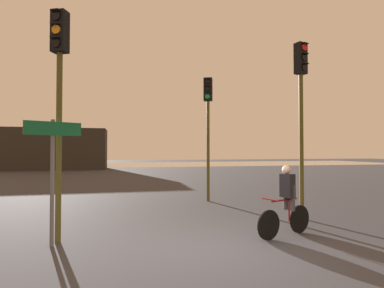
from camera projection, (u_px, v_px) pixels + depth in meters
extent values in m
plane|color=#333338|center=(225.00, 253.00, 5.69)|extent=(120.00, 120.00, 0.00)
cube|color=#9E937F|center=(137.00, 164.00, 43.33)|extent=(80.00, 16.00, 0.01)
cube|color=#2D2823|center=(47.00, 149.00, 31.46)|extent=(12.01, 4.00, 4.31)
cylinder|color=#4C4719|center=(59.00, 147.00, 6.40)|extent=(0.12, 0.12, 4.07)
cube|color=black|center=(60.00, 32.00, 6.45)|extent=(0.39, 0.35, 0.90)
cylinder|color=black|center=(56.00, 16.00, 6.33)|extent=(0.19, 0.11, 0.19)
cube|color=black|center=(56.00, 10.00, 6.31)|extent=(0.22, 0.19, 0.02)
cylinder|color=orange|center=(56.00, 29.00, 6.32)|extent=(0.19, 0.11, 0.19)
cube|color=black|center=(55.00, 24.00, 6.30)|extent=(0.22, 0.19, 0.02)
cylinder|color=black|center=(56.00, 43.00, 6.31)|extent=(0.19, 0.11, 0.19)
cube|color=black|center=(55.00, 37.00, 6.30)|extent=(0.22, 0.19, 0.02)
cylinder|color=#4C4719|center=(208.00, 151.00, 11.65)|extent=(0.12, 0.12, 3.91)
cube|color=black|center=(208.00, 89.00, 11.71)|extent=(0.39, 0.35, 0.90)
cylinder|color=black|center=(207.00, 81.00, 11.58)|extent=(0.18, 0.11, 0.19)
cube|color=black|center=(207.00, 78.00, 11.57)|extent=(0.22, 0.19, 0.02)
cylinder|color=black|center=(207.00, 89.00, 11.58)|extent=(0.18, 0.11, 0.19)
cube|color=black|center=(207.00, 86.00, 11.56)|extent=(0.22, 0.19, 0.02)
cylinder|color=green|center=(207.00, 96.00, 11.57)|extent=(0.18, 0.11, 0.19)
cube|color=black|center=(207.00, 93.00, 11.55)|extent=(0.22, 0.19, 0.02)
cylinder|color=#4C4719|center=(301.00, 146.00, 8.61)|extent=(0.12, 0.12, 4.18)
cube|color=black|center=(301.00, 59.00, 8.67)|extent=(0.38, 0.32, 0.90)
cylinder|color=red|center=(304.00, 47.00, 8.56)|extent=(0.19, 0.08, 0.19)
cube|color=black|center=(305.00, 43.00, 8.55)|extent=(0.22, 0.17, 0.02)
cylinder|color=black|center=(304.00, 57.00, 8.55)|extent=(0.19, 0.08, 0.19)
cube|color=black|center=(305.00, 53.00, 8.54)|extent=(0.22, 0.17, 0.02)
cylinder|color=black|center=(305.00, 68.00, 8.55)|extent=(0.19, 0.08, 0.19)
cube|color=black|center=(305.00, 64.00, 8.53)|extent=(0.22, 0.17, 0.02)
cylinder|color=slate|center=(52.00, 183.00, 6.14)|extent=(0.08, 0.08, 2.60)
cube|color=#116038|center=(53.00, 128.00, 6.12)|extent=(1.02, 0.48, 0.28)
cylinder|color=black|center=(269.00, 225.00, 6.53)|extent=(0.63, 0.26, 0.66)
cylinder|color=black|center=(300.00, 219.00, 7.11)|extent=(0.63, 0.26, 0.66)
cylinder|color=maroon|center=(285.00, 200.00, 6.83)|extent=(0.80, 0.33, 0.04)
cylinder|color=maroon|center=(289.00, 209.00, 6.91)|extent=(0.04, 0.04, 0.55)
cylinder|color=maroon|center=(270.00, 200.00, 6.57)|extent=(0.19, 0.44, 0.03)
cylinder|color=#3F3F47|center=(285.00, 197.00, 7.00)|extent=(0.11, 0.11, 0.60)
cylinder|color=#3F3F47|center=(293.00, 198.00, 6.83)|extent=(0.11, 0.11, 0.60)
cube|color=black|center=(287.00, 186.00, 6.89)|extent=(0.29, 0.35, 0.54)
sphere|color=beige|center=(286.00, 170.00, 6.89)|extent=(0.20, 0.20, 0.20)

